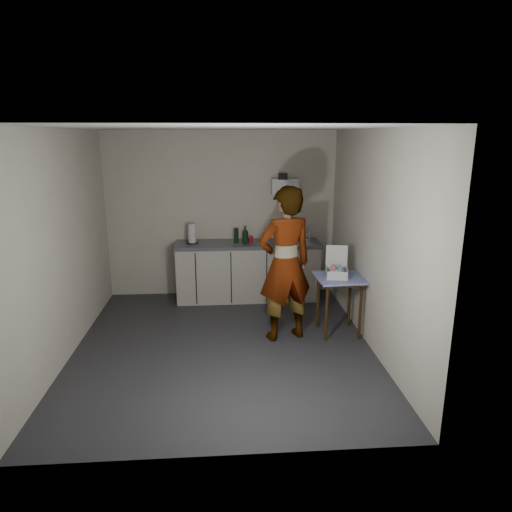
{
  "coord_description": "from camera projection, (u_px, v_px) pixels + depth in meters",
  "views": [
    {
      "loc": [
        0.02,
        -5.18,
        2.52
      ],
      "look_at": [
        0.44,
        0.45,
        1.02
      ],
      "focal_mm": 32.0,
      "sensor_mm": 36.0,
      "label": 1
    }
  ],
  "objects": [
    {
      "name": "dark_bottle",
      "position": [
        236.0,
        236.0,
        7.0
      ],
      "size": [
        0.07,
        0.07,
        0.24
      ],
      "primitive_type": "cylinder",
      "color": "black",
      "rests_on": "kitchen_counter"
    },
    {
      "name": "ceiling",
      "position": [
        219.0,
        128.0,
        4.97
      ],
      "size": [
        3.6,
        4.0,
        0.01
      ],
      "primitive_type": "cube",
      "color": "silver",
      "rests_on": "wall_back"
    },
    {
      "name": "wall_left",
      "position": [
        64.0,
        246.0,
        5.17
      ],
      "size": [
        0.02,
        4.0,
        2.6
      ],
      "primitive_type": "cube",
      "color": "beige",
      "rests_on": "ground"
    },
    {
      "name": "side_table",
      "position": [
        340.0,
        284.0,
        5.85
      ],
      "size": [
        0.62,
        0.62,
        0.77
      ],
      "rotation": [
        0.0,
        0.0,
        0.04
      ],
      "color": "#3A250D",
      "rests_on": "ground"
    },
    {
      "name": "wall_shelf",
      "position": [
        285.0,
        186.0,
        7.11
      ],
      "size": [
        0.42,
        0.18,
        0.37
      ],
      "color": "silver",
      "rests_on": "ground"
    },
    {
      "name": "standing_man",
      "position": [
        285.0,
        264.0,
        5.63
      ],
      "size": [
        0.82,
        0.67,
        1.95
      ],
      "primitive_type": "imported",
      "rotation": [
        0.0,
        0.0,
        3.46
      ],
      "color": "#B2A593",
      "rests_on": "ground"
    },
    {
      "name": "kitchen_counter",
      "position": [
        248.0,
        272.0,
        7.19
      ],
      "size": [
        2.24,
        0.62,
        0.91
      ],
      "color": "black",
      "rests_on": "ground"
    },
    {
      "name": "bakery_box",
      "position": [
        337.0,
        270.0,
        5.8
      ],
      "size": [
        0.32,
        0.33,
        0.38
      ],
      "rotation": [
        0.0,
        0.0,
        -0.18
      ],
      "color": "silver",
      "rests_on": "side_table"
    },
    {
      "name": "dish_rack",
      "position": [
        295.0,
        238.0,
        7.07
      ],
      "size": [
        0.44,
        0.33,
        0.31
      ],
      "color": "silver",
      "rests_on": "kitchen_counter"
    },
    {
      "name": "soap_bottle",
      "position": [
        245.0,
        235.0,
        6.97
      ],
      "size": [
        0.13,
        0.13,
        0.27
      ],
      "primitive_type": "imported",
      "rotation": [
        0.0,
        0.0,
        0.28
      ],
      "color": "black",
      "rests_on": "kitchen_counter"
    },
    {
      "name": "ground",
      "position": [
        224.0,
        346.0,
        5.63
      ],
      "size": [
        4.0,
        4.0,
        0.0
      ],
      "primitive_type": "plane",
      "color": "#27272C",
      "rests_on": "ground"
    },
    {
      "name": "paper_towel",
      "position": [
        192.0,
        234.0,
        6.97
      ],
      "size": [
        0.17,
        0.17,
        0.31
      ],
      "color": "black",
      "rests_on": "kitchen_counter"
    },
    {
      "name": "soda_can",
      "position": [
        251.0,
        239.0,
        7.02
      ],
      "size": [
        0.06,
        0.06,
        0.11
      ],
      "primitive_type": "cylinder",
      "color": "red",
      "rests_on": "kitchen_counter"
    },
    {
      "name": "wall_back",
      "position": [
        221.0,
        215.0,
        7.22
      ],
      "size": [
        3.6,
        0.02,
        2.6
      ],
      "primitive_type": "cube",
      "color": "beige",
      "rests_on": "ground"
    },
    {
      "name": "wall_right",
      "position": [
        372.0,
        241.0,
        5.43
      ],
      "size": [
        0.02,
        4.0,
        2.6
      ],
      "primitive_type": "cube",
      "color": "beige",
      "rests_on": "ground"
    }
  ]
}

